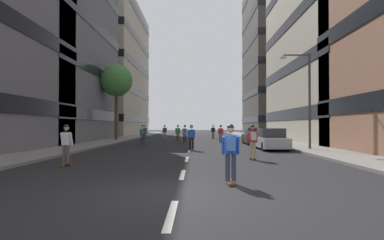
# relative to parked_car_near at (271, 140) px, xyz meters

# --- Properties ---
(ground_plane) EXTENTS (157.51, 157.51, 0.00)m
(ground_plane) POSITION_rel_parked_car_near_xyz_m (-5.79, 11.73, -0.70)
(ground_plane) COLOR black
(sidewalk_left) EXTENTS (3.07, 72.19, 0.14)m
(sidewalk_left) POSITION_rel_parked_car_near_xyz_m (-14.31, 15.01, -0.63)
(sidewalk_left) COLOR gray
(sidewalk_left) RESTS_ON ground_plane
(sidewalk_right) EXTENTS (3.07, 72.19, 0.14)m
(sidewalk_right) POSITION_rel_parked_car_near_xyz_m (2.74, 15.01, -0.63)
(sidewalk_right) COLOR gray
(sidewalk_right) RESTS_ON ground_plane
(lane_markings) EXTENTS (0.16, 62.20, 0.01)m
(lane_markings) POSITION_rel_parked_car_near_xyz_m (-5.79, 13.48, -0.70)
(lane_markings) COLOR silver
(lane_markings) RESTS_ON ground_plane
(building_left_mid) EXTENTS (15.86, 18.34, 23.47)m
(building_left_mid) POSITION_rel_parked_car_near_xyz_m (-23.72, 10.46, 11.12)
(building_left_mid) COLOR slate
(building_left_mid) RESTS_ON ground_plane
(building_left_far) EXTENTS (15.86, 23.91, 23.63)m
(building_left_far) POSITION_rel_parked_car_near_xyz_m (-23.72, 34.90, 11.21)
(building_left_far) COLOR #BCB29E
(building_left_far) RESTS_ON ground_plane
(building_right_far) EXTENTS (15.86, 17.17, 27.32)m
(building_right_far) POSITION_rel_parked_car_near_xyz_m (12.15, 34.90, 13.05)
(building_right_far) COLOR #4C4744
(building_right_far) RESTS_ON ground_plane
(parked_car_near) EXTENTS (1.82, 4.40, 1.52)m
(parked_car_near) POSITION_rel_parked_car_near_xyz_m (0.00, 0.00, 0.00)
(parked_car_near) COLOR #B2B7BF
(parked_car_near) RESTS_ON ground_plane
(parked_car_mid) EXTENTS (1.82, 4.40, 1.52)m
(parked_car_mid) POSITION_rel_parked_car_near_xyz_m (0.00, 6.15, 0.00)
(parked_car_mid) COLOR black
(parked_car_mid) RESTS_ON ground_plane
(street_tree_near) EXTENTS (3.62, 3.62, 8.46)m
(street_tree_near) POSITION_rel_parked_car_near_xyz_m (-14.31, 12.71, 6.03)
(street_tree_near) COLOR #4C3823
(street_tree_near) RESTS_ON sidewalk_left
(streetlamp_right) EXTENTS (2.13, 0.30, 6.50)m
(streetlamp_right) POSITION_rel_parked_car_near_xyz_m (2.06, -1.03, 3.44)
(streetlamp_right) COLOR #3F3F44
(streetlamp_right) RESTS_ON sidewalk_right
(skater_0) EXTENTS (0.54, 0.91, 1.78)m
(skater_0) POSITION_rel_parked_car_near_xyz_m (-3.16, 17.82, 0.29)
(skater_0) COLOR brown
(skater_0) RESTS_ON ground_plane
(skater_1) EXTENTS (0.57, 0.92, 1.78)m
(skater_1) POSITION_rel_parked_car_near_xyz_m (-5.64, -0.75, 0.29)
(skater_1) COLOR brown
(skater_1) RESTS_ON ground_plane
(skater_2) EXTENTS (0.54, 0.91, 1.78)m
(skater_2) POSITION_rel_parked_car_near_xyz_m (-4.28, -13.31, 0.32)
(skater_2) COLOR brown
(skater_2) RESTS_ON ground_plane
(skater_3) EXTENTS (0.55, 0.92, 1.78)m
(skater_3) POSITION_rel_parked_car_near_xyz_m (-10.90, -9.18, 0.29)
(skater_3) COLOR brown
(skater_3) RESTS_ON ground_plane
(skater_4) EXTENTS (0.55, 0.92, 1.78)m
(skater_4) POSITION_rel_parked_car_near_xyz_m (-2.88, 8.81, 0.29)
(skater_4) COLOR brown
(skater_4) RESTS_ON ground_plane
(skater_5) EXTENTS (0.55, 0.92, 1.78)m
(skater_5) POSITION_rel_parked_car_near_xyz_m (-7.23, 10.18, 0.29)
(skater_5) COLOR brown
(skater_5) RESTS_ON ground_plane
(skater_6) EXTENTS (0.53, 0.90, 1.78)m
(skater_6) POSITION_rel_parked_car_near_xyz_m (-6.41, 7.66, 0.32)
(skater_6) COLOR brown
(skater_6) RESTS_ON ground_plane
(skater_7) EXTENTS (0.56, 0.92, 1.78)m
(skater_7) POSITION_rel_parked_car_near_xyz_m (-10.04, 5.12, 0.32)
(skater_7) COLOR brown
(skater_7) RESTS_ON ground_plane
(skater_8) EXTENTS (0.54, 0.91, 1.78)m
(skater_8) POSITION_rel_parked_car_near_xyz_m (-2.46, -6.73, 0.32)
(skater_8) COLOR brown
(skater_8) RESTS_ON ground_plane
(skater_9) EXTENTS (0.53, 0.90, 1.78)m
(skater_9) POSITION_rel_parked_car_near_xyz_m (-11.21, 13.59, 0.32)
(skater_9) COLOR brown
(skater_9) RESTS_ON ground_plane
(skater_10) EXTENTS (0.56, 0.92, 1.78)m
(skater_10) POSITION_rel_parked_car_near_xyz_m (-9.21, 16.30, 0.32)
(skater_10) COLOR brown
(skater_10) RESTS_ON ground_plane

